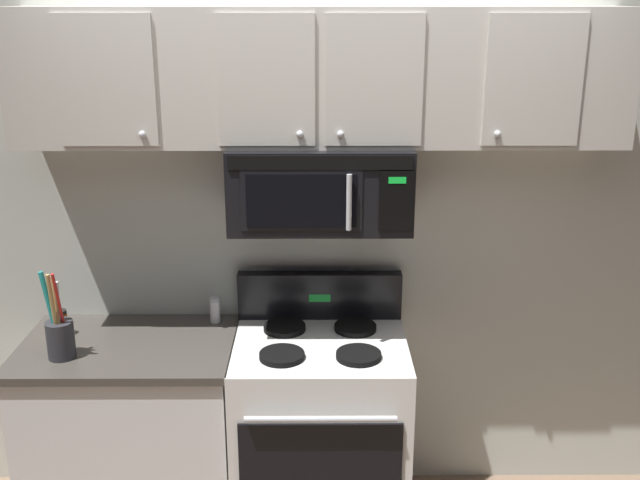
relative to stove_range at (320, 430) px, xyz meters
The scene contains 8 objects.
back_wall 0.95m from the stove_range, 90.00° to the left, with size 5.20×0.10×2.70m, color silver.
stove_range is the anchor object (origin of this frame).
over_range_microwave 1.11m from the stove_range, 90.14° to the left, with size 0.76×0.43×0.35m.
upper_cabinets 1.56m from the stove_range, 90.00° to the left, with size 2.50×0.36×0.55m.
counter_segment 0.84m from the stove_range, behind, with size 0.93×0.65×0.90m.
utensil_crock_charcoal 1.21m from the stove_range, behind, with size 0.11×0.12×0.39m.
salt_shaker 0.73m from the stove_range, 154.79° to the left, with size 0.05×0.05×0.12m.
spice_jar 1.25m from the stove_range, behind, with size 0.05×0.05×0.12m.
Camera 1 is at (-0.02, -2.55, 2.33)m, focal length 42.16 mm.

